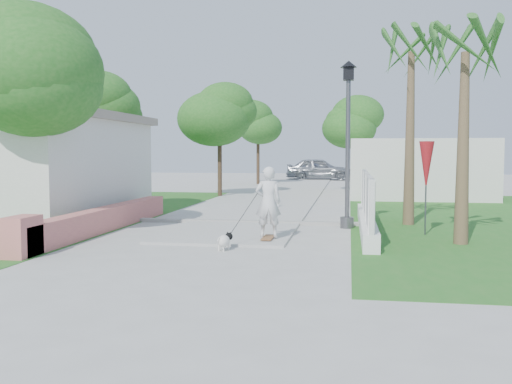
% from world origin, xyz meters
% --- Properties ---
extents(ground, '(90.00, 90.00, 0.00)m').
position_xyz_m(ground, '(0.00, 0.00, 0.00)').
color(ground, '#B7B7B2').
rests_on(ground, ground).
extents(path_strip, '(3.20, 36.00, 0.06)m').
position_xyz_m(path_strip, '(0.00, 20.00, 0.03)').
color(path_strip, '#B7B7B2').
rests_on(path_strip, ground).
extents(curb, '(6.50, 0.25, 0.10)m').
position_xyz_m(curb, '(0.00, 6.00, 0.05)').
color(curb, '#999993').
rests_on(curb, ground).
extents(grass_left, '(8.00, 20.00, 0.01)m').
position_xyz_m(grass_left, '(-7.00, 8.00, 0.01)').
color(grass_left, '#256B21').
rests_on(grass_left, ground).
extents(grass_right, '(8.00, 20.00, 0.01)m').
position_xyz_m(grass_right, '(7.00, 8.00, 0.01)').
color(grass_right, '#256B21').
rests_on(grass_right, ground).
extents(pink_wall, '(0.45, 8.20, 0.80)m').
position_xyz_m(pink_wall, '(-3.30, 3.55, 0.31)').
color(pink_wall, '#D47A6C').
rests_on(pink_wall, ground).
extents(lattice_fence, '(0.35, 7.00, 1.50)m').
position_xyz_m(lattice_fence, '(3.40, 5.00, 0.54)').
color(lattice_fence, white).
rests_on(lattice_fence, ground).
extents(building_right, '(6.00, 8.00, 2.60)m').
position_xyz_m(building_right, '(6.00, 18.00, 1.30)').
color(building_right, silver).
rests_on(building_right, ground).
extents(street_lamp, '(0.44, 0.44, 4.44)m').
position_xyz_m(street_lamp, '(2.90, 5.50, 2.43)').
color(street_lamp, '#59595E').
rests_on(street_lamp, ground).
extents(bollard, '(0.14, 0.14, 1.09)m').
position_xyz_m(bollard, '(0.20, 10.00, 0.58)').
color(bollard, white).
rests_on(bollard, ground).
extents(patio_umbrella, '(0.36, 0.36, 2.30)m').
position_xyz_m(patio_umbrella, '(4.80, 4.50, 1.69)').
color(patio_umbrella, '#59595E').
rests_on(patio_umbrella, ground).
extents(tree_left_near, '(3.60, 3.60, 5.28)m').
position_xyz_m(tree_left_near, '(-4.48, 2.98, 3.82)').
color(tree_left_near, '#4C3826').
rests_on(tree_left_near, ground).
extents(tree_left_mid, '(3.20, 3.20, 4.85)m').
position_xyz_m(tree_left_mid, '(-5.48, 8.48, 3.50)').
color(tree_left_mid, '#4C3826').
rests_on(tree_left_mid, ground).
extents(tree_path_left, '(3.40, 3.40, 5.23)m').
position_xyz_m(tree_path_left, '(-2.98, 15.98, 3.82)').
color(tree_path_left, '#4C3826').
rests_on(tree_path_left, ground).
extents(tree_path_right, '(3.00, 3.00, 4.79)m').
position_xyz_m(tree_path_right, '(3.22, 19.98, 3.49)').
color(tree_path_right, '#4C3826').
rests_on(tree_path_right, ground).
extents(tree_path_far, '(3.20, 3.20, 5.17)m').
position_xyz_m(tree_path_far, '(-2.78, 25.98, 3.82)').
color(tree_path_far, '#4C3826').
rests_on(tree_path_far, ground).
extents(palm_far, '(1.80, 1.80, 5.30)m').
position_xyz_m(palm_far, '(4.60, 6.50, 4.48)').
color(palm_far, brown).
rests_on(palm_far, ground).
extents(palm_near, '(1.80, 1.80, 4.70)m').
position_xyz_m(palm_near, '(5.40, 3.20, 3.95)').
color(palm_near, brown).
rests_on(palm_near, ground).
extents(skateboarder, '(1.06, 1.59, 1.71)m').
position_xyz_m(skateboarder, '(0.85, 2.59, 0.78)').
color(skateboarder, '#905B39').
rests_on(skateboarder, ground).
extents(dog, '(0.37, 0.52, 0.38)m').
position_xyz_m(dog, '(0.41, 1.59, 0.20)').
color(dog, white).
rests_on(dog, ground).
extents(parked_car, '(4.85, 2.13, 1.62)m').
position_xyz_m(parked_car, '(0.74, 32.15, 0.81)').
color(parked_car, '#AFB1B8').
rests_on(parked_car, ground).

